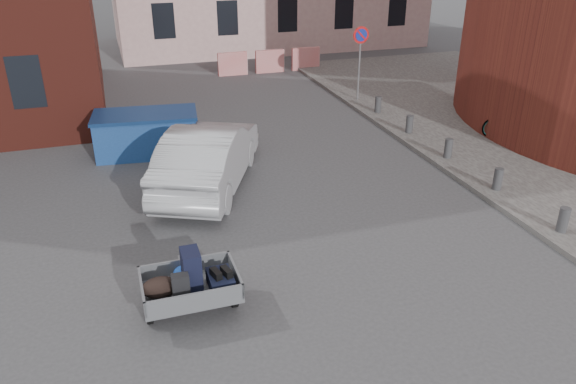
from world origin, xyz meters
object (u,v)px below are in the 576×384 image
object	(u,v)px
dumpster	(147,133)
silver_car	(208,156)
trailer	(189,284)
bicycle	(509,122)

from	to	relation	value
dumpster	silver_car	distance (m)	3.03
trailer	bicycle	bearing A→B (deg)	27.35
trailer	silver_car	distance (m)	5.27
dumpster	trailer	bearing A→B (deg)	-83.20
trailer	dumpster	world-z (taller)	dumpster
bicycle	trailer	bearing A→B (deg)	126.29
trailer	bicycle	size ratio (longest dim) A/B	1.04
silver_car	bicycle	xyz separation A→B (m)	(9.39, 0.51, -0.23)
dumpster	bicycle	world-z (taller)	dumpster
trailer	dumpster	xyz separation A→B (m)	(0.00, 7.83, 0.00)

